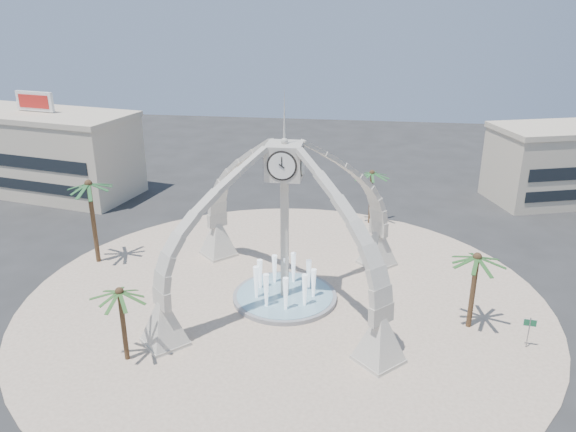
# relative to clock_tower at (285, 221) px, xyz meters

# --- Properties ---
(ground) EXTENTS (140.00, 140.00, 0.00)m
(ground) POSITION_rel_clock_tower_xyz_m (0.00, 0.00, -6.49)
(ground) COLOR #282828
(ground) RESTS_ON ground
(plaza) EXTENTS (40.00, 40.00, 0.06)m
(plaza) POSITION_rel_clock_tower_xyz_m (0.00, 0.00, -6.46)
(plaza) COLOR beige
(plaza) RESTS_ON ground
(clock_tower) EXTENTS (17.94, 17.94, 16.30)m
(clock_tower) POSITION_rel_clock_tower_xyz_m (0.00, 0.00, 0.00)
(clock_tower) COLOR beige
(clock_tower) RESTS_ON ground
(fountain) EXTENTS (8.00, 8.00, 3.62)m
(fountain) POSITION_rel_clock_tower_xyz_m (0.00, 0.00, -6.20)
(fountain) COLOR gray
(fountain) RESTS_ON ground
(building_nw) EXTENTS (23.75, 13.73, 11.90)m
(building_nw) POSITION_rel_clock_tower_xyz_m (-32.00, 22.00, -1.66)
(building_nw) COLOR beige
(building_nw) RESTS_ON ground
(palm_east) EXTENTS (4.86, 4.86, 6.17)m
(palm_east) POSITION_rel_clock_tower_xyz_m (13.42, -2.07, -1.12)
(palm_east) COLOR brown
(palm_east) RESTS_ON ground
(palm_west) EXTENTS (4.96, 4.96, 8.02)m
(palm_west) POSITION_rel_clock_tower_xyz_m (-17.24, 4.29, 0.62)
(palm_west) COLOR brown
(palm_west) RESTS_ON ground
(palm_north) EXTENTS (3.54, 3.54, 6.10)m
(palm_north) POSITION_rel_clock_tower_xyz_m (6.40, 16.82, -1.13)
(palm_north) COLOR brown
(palm_north) RESTS_ON ground
(palm_south) EXTENTS (3.85, 3.85, 5.57)m
(palm_south) POSITION_rel_clock_tower_xyz_m (-8.92, -9.08, -1.62)
(palm_south) COLOR brown
(palm_south) RESTS_ON ground
(street_sign) EXTENTS (0.84, 0.13, 2.30)m
(street_sign) POSITION_rel_clock_tower_xyz_m (16.81, -4.20, -4.85)
(street_sign) COLOR slate
(street_sign) RESTS_ON ground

